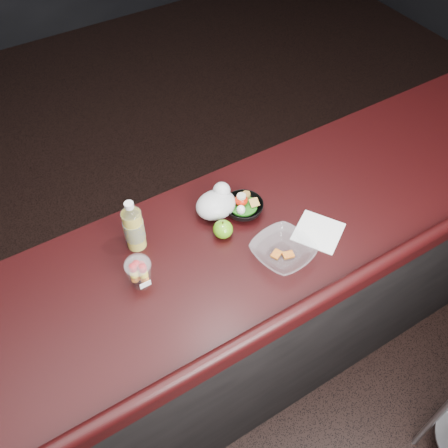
{
  "coord_description": "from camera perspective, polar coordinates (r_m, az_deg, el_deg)",
  "views": [
    {
      "loc": [
        -0.56,
        -0.63,
        2.42
      ],
      "look_at": [
        0.03,
        0.33,
        1.1
      ],
      "focal_mm": 40.0,
      "sensor_mm": 36.0,
      "label": 1
    }
  ],
  "objects": [
    {
      "name": "fruit_cup",
      "position": [
        1.66,
        -9.7,
        -5.37
      ],
      "size": [
        0.09,
        0.09,
        0.13
      ],
      "color": "white",
      "rests_on": "counter"
    },
    {
      "name": "room_shell",
      "position": [
        1.03,
        8.62,
        13.97
      ],
      "size": [
        8.0,
        8.0,
        8.0
      ],
      "color": "black",
      "rests_on": "ground"
    },
    {
      "name": "lemonade_bottle",
      "position": [
        1.74,
        -10.26,
        -0.48
      ],
      "size": [
        0.07,
        0.07,
        0.22
      ],
      "color": "gold",
      "rests_on": "counter"
    },
    {
      "name": "counter",
      "position": [
        2.2,
        -0.18,
        -10.93
      ],
      "size": [
        4.06,
        0.71,
        1.02
      ],
      "color": "black",
      "rests_on": "ground"
    },
    {
      "name": "plastic_bag",
      "position": [
        1.85,
        -0.84,
        2.43
      ],
      "size": [
        0.16,
        0.13,
        0.11
      ],
      "color": "silver",
      "rests_on": "counter"
    },
    {
      "name": "snack_bowl",
      "position": [
        1.87,
        2.21,
        1.96
      ],
      "size": [
        0.2,
        0.2,
        0.08
      ],
      "rotation": [
        0.0,
        0.0,
        -0.43
      ],
      "color": "black",
      "rests_on": "counter"
    },
    {
      "name": "paper_napkin",
      "position": [
        1.85,
        10.72,
        -0.88
      ],
      "size": [
        0.22,
        0.22,
        0.0
      ],
      "primitive_type": "cube",
      "rotation": [
        0.0,
        0.0,
        0.56
      ],
      "color": "white",
      "rests_on": "counter"
    },
    {
      "name": "green_apple",
      "position": [
        1.79,
        -0.12,
        -0.6
      ],
      "size": [
        0.07,
        0.07,
        0.08
      ],
      "color": "#4C8B10",
      "rests_on": "counter"
    },
    {
      "name": "ground",
      "position": [
        2.56,
        3.61,
        -21.61
      ],
      "size": [
        8.0,
        8.0,
        0.0
      ],
      "primitive_type": "plane",
      "color": "black",
      "rests_on": "ground"
    },
    {
      "name": "takeout_bowl",
      "position": [
        1.75,
        6.74,
        -3.11
      ],
      "size": [
        0.24,
        0.24,
        0.05
      ],
      "rotation": [
        0.0,
        0.0,
        0.17
      ],
      "color": "silver",
      "rests_on": "counter"
    }
  ]
}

